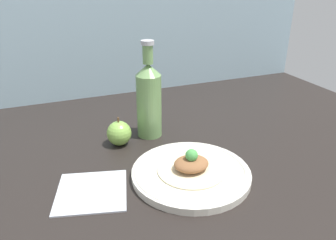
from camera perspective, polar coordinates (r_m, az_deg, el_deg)
name	(u,v)px	position (r cm, az deg, el deg)	size (l,w,h in cm)	color
ground_plane	(147,162)	(92.37, -3.60, -7.24)	(180.00, 110.00, 4.00)	black
plate	(191,173)	(82.10, 4.02, -9.12)	(29.35, 29.35, 2.16)	silver
plated_food	(191,165)	(80.92, 4.07, -7.83)	(16.75, 16.75, 5.84)	beige
cider_bottle	(149,98)	(97.67, -3.35, 3.77)	(7.50, 7.50, 29.13)	#729E5B
apple	(119,133)	(96.21, -8.51, -2.28)	(7.19, 7.19, 8.56)	#84B74C
napkin	(92,191)	(79.08, -13.16, -11.93)	(19.30, 19.19, 0.80)	#B7BCC6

